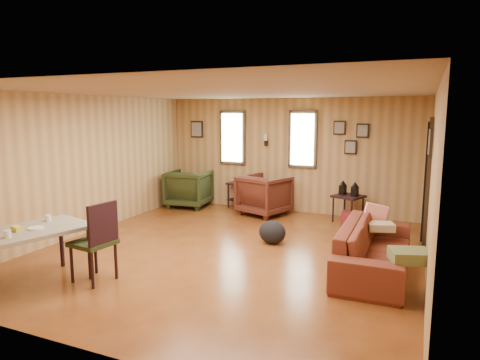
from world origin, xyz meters
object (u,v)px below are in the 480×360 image
Objects in this scene: recliner_green at (189,187)px; sofa at (375,240)px; side_table at (348,194)px; dining_table at (26,235)px; recliner_brown at (264,193)px; end_table at (242,190)px.

sofa is at bearing 143.10° from recliner_green.
dining_table is at bearing -122.66° from side_table.
sofa is at bearing -72.86° from side_table.
sofa is 4.93m from recliner_green.
dining_table is (-3.03, -4.72, 0.10)m from side_table.
end_table is at bearing -13.94° from recliner_brown.
recliner_brown is 1.13× the size of side_table.
sofa is 4.27m from end_table.
recliner_brown is 4.83m from dining_table.
recliner_green is 1.30× the size of end_table.
dining_table reaches higher than recliner_green.
recliner_brown reaches higher than sofa.
recliner_brown reaches higher than end_table.
side_table is (2.40, -0.38, 0.16)m from end_table.
dining_table is (-1.33, -4.64, 0.19)m from recliner_brown.
recliner_green is 4.71m from dining_table.
end_table is 2.43m from side_table.
end_table is at bearing 47.01° from sofa.
recliner_brown reaches higher than side_table.
dining_table is (-0.63, -5.10, 0.26)m from end_table.
side_table is 5.61m from dining_table.
dining_table is at bearing 88.85° from recliner_green.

